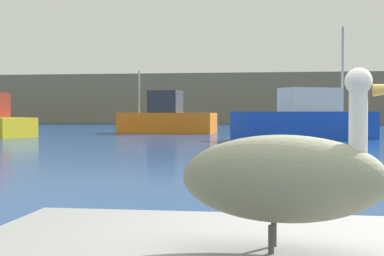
% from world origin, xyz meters
% --- Properties ---
extents(hillside_backdrop, '(140.00, 11.08, 5.86)m').
position_xyz_m(hillside_backdrop, '(0.00, 68.04, 2.93)').
color(hillside_backdrop, '#7F755B').
rests_on(hillside_backdrop, ground).
extents(pelican, '(1.31, 0.54, 0.92)m').
position_xyz_m(pelican, '(-0.65, -0.59, 1.06)').
color(pelican, gray).
rests_on(pelican, pier_dock).
extents(fishing_boat_orange, '(6.55, 2.72, 4.07)m').
position_xyz_m(fishing_boat_orange, '(-7.78, 33.34, 0.97)').
color(fishing_boat_orange, orange).
rests_on(fishing_boat_orange, ground).
extents(fishing_boat_blue, '(7.34, 5.23, 5.67)m').
position_xyz_m(fishing_boat_blue, '(0.78, 25.56, 0.95)').
color(fishing_boat_blue, blue).
rests_on(fishing_boat_blue, ground).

